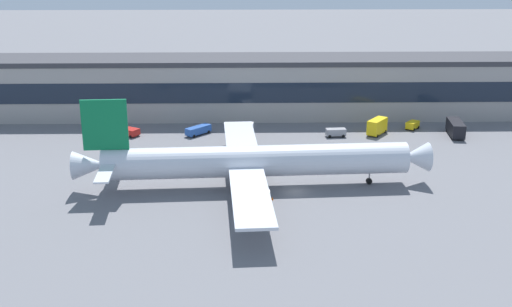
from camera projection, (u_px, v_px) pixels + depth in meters
name	position (u px, v px, depth m)	size (l,w,h in m)	color
ground_plane	(295.00, 192.00, 113.41)	(600.00, 600.00, 0.00)	slate
terminal_building	(279.00, 86.00, 159.86)	(169.29, 14.53, 14.68)	#9E9993
airliner	(251.00, 161.00, 114.00)	(63.17, 54.25, 16.57)	silver
fuel_truck	(455.00, 127.00, 145.13)	(3.71, 8.66, 3.35)	black
baggage_tug	(412.00, 125.00, 150.05)	(3.80, 4.06, 1.85)	yellow
belt_loader	(198.00, 130.00, 145.77)	(5.84, 6.04, 1.95)	#2651A5
pushback_tractor	(128.00, 131.00, 145.19)	(5.45, 4.74, 1.75)	red
crew_van	(248.00, 130.00, 144.98)	(2.87, 5.44, 2.55)	white
follow_me_car	(336.00, 132.00, 144.46)	(4.55, 2.33, 1.85)	gray
stair_truck	(377.00, 126.00, 146.01)	(5.47, 6.27, 3.55)	yellow
traffic_cone_0	(244.00, 202.00, 108.05)	(0.54, 0.54, 0.68)	#F2590C
traffic_cone_1	(272.00, 198.00, 109.89)	(0.45, 0.45, 0.56)	#F2590C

